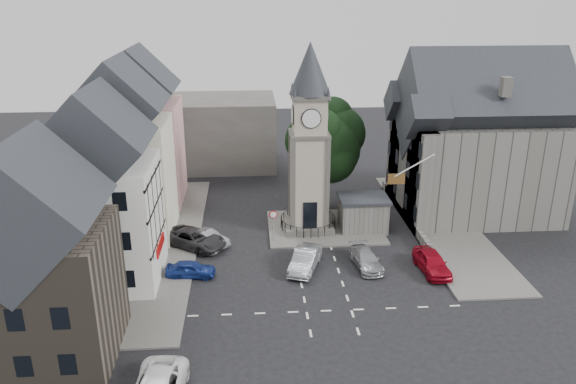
{
  "coord_description": "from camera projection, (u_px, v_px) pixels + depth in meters",
  "views": [
    {
      "loc": [
        -5.0,
        -37.57,
        20.39
      ],
      "look_at": [
        -2.0,
        5.0,
        4.64
      ],
      "focal_mm": 35.0,
      "sensor_mm": 36.0,
      "label": 1
    }
  ],
  "objects": [
    {
      "name": "car_island_east",
      "position": [
        366.0,
        259.0,
        43.04
      ],
      "size": [
        2.27,
        4.51,
        1.26
      ],
      "primitive_type": "imported",
      "rotation": [
        0.0,
        0.0,
        0.12
      ],
      "color": "#9FA2A7",
      "rests_on": "ground"
    },
    {
      "name": "ground",
      "position": [
        319.0,
        271.0,
        42.55
      ],
      "size": [
        120.0,
        120.0,
        0.0
      ],
      "primitive_type": "plane",
      "color": "black",
      "rests_on": "ground"
    },
    {
      "name": "building_sw_stone",
      "position": [
        37.0,
        274.0,
        31.15
      ],
      "size": [
        8.6,
        7.6,
        10.4
      ],
      "color": "#423B31",
      "rests_on": "ground"
    },
    {
      "name": "pedestrian",
      "position": [
        431.0,
        220.0,
        49.67
      ],
      "size": [
        0.69,
        0.54,
        1.67
      ],
      "primitive_type": "imported",
      "rotation": [
        0.0,
        0.0,
        3.4
      ],
      "color": "#ADA88F",
      "rests_on": "ground"
    },
    {
      "name": "stone_shelter",
      "position": [
        363.0,
        213.0,
        49.34
      ],
      "size": [
        4.3,
        3.3,
        3.08
      ],
      "color": "#62615B",
      "rests_on": "ground"
    },
    {
      "name": "clock_tower",
      "position": [
        309.0,
        140.0,
        47.21
      ],
      "size": [
        4.86,
        4.86,
        16.25
      ],
      "color": "#4C4944",
      "rests_on": "ground"
    },
    {
      "name": "car_west_grey",
      "position": [
        194.0,
        239.0,
        46.22
      ],
      "size": [
        6.09,
        5.29,
        1.56
      ],
      "primitive_type": "imported",
      "rotation": [
        0.0,
        0.0,
        0.97
      ],
      "color": "#2D2C2F",
      "rests_on": "ground"
    },
    {
      "name": "pavement_east",
      "position": [
        440.0,
        224.0,
        50.8
      ],
      "size": [
        6.0,
        26.0,
        0.14
      ],
      "primitive_type": "cube",
      "color": "#595651",
      "rests_on": "ground"
    },
    {
      "name": "warning_sign_post",
      "position": [
        273.0,
        220.0,
        46.72
      ],
      "size": [
        0.7,
        0.19,
        2.85
      ],
      "color": "black",
      "rests_on": "ground"
    },
    {
      "name": "town_tree",
      "position": [
        325.0,
        138.0,
        52.43
      ],
      "size": [
        7.2,
        7.2,
        10.8
      ],
      "color": "black",
      "rests_on": "ground"
    },
    {
      "name": "pavement_west",
      "position": [
        163.0,
        242.0,
        47.31
      ],
      "size": [
        6.0,
        30.0,
        0.14
      ],
      "primitive_type": "cube",
      "color": "#595651",
      "rests_on": "ground"
    },
    {
      "name": "terrace_tudor",
      "position": [
        101.0,
        201.0,
        39.38
      ],
      "size": [
        8.1,
        7.6,
        12.0
      ],
      "color": "silver",
      "rests_on": "ground"
    },
    {
      "name": "east_building",
      "position": [
        473.0,
        148.0,
        51.7
      ],
      "size": [
        14.4,
        11.4,
        12.6
      ],
      "color": "#62615B",
      "rests_on": "ground"
    },
    {
      "name": "central_island",
      "position": [
        325.0,
        227.0,
        50.1
      ],
      "size": [
        10.0,
        8.0,
        0.16
      ],
      "primitive_type": "cube",
      "color": "#595651",
      "rests_on": "ground"
    },
    {
      "name": "car_east_red",
      "position": [
        432.0,
        262.0,
        42.27
      ],
      "size": [
        2.15,
        4.7,
        1.56
      ],
      "primitive_type": "imported",
      "rotation": [
        0.0,
        0.0,
        0.07
      ],
      "color": "maroon",
      "rests_on": "ground"
    },
    {
      "name": "flagpole",
      "position": [
        415.0,
        165.0,
        44.39
      ],
      "size": [
        3.68,
        0.1,
        2.74
      ],
      "color": "white",
      "rests_on": "ground"
    },
    {
      "name": "car_island_silver",
      "position": [
        305.0,
        260.0,
        42.68
      ],
      "size": [
        3.14,
        5.02,
        1.56
      ],
      "primitive_type": "imported",
      "rotation": [
        0.0,
        0.0,
        -0.34
      ],
      "color": "#9A9EA2",
      "rests_on": "ground"
    },
    {
      "name": "terrace_cream",
      "position": [
        124.0,
        162.0,
        46.73
      ],
      "size": [
        8.1,
        7.6,
        12.8
      ],
      "color": "beige",
      "rests_on": "ground"
    },
    {
      "name": "car_west_blue",
      "position": [
        191.0,
        269.0,
        41.57
      ],
      "size": [
        3.76,
        1.76,
        1.25
      ],
      "primitive_type": "imported",
      "rotation": [
        0.0,
        0.0,
        1.49
      ],
      "color": "navy",
      "rests_on": "ground"
    },
    {
      "name": "east_boundary_wall",
      "position": [
        404.0,
        213.0,
        52.35
      ],
      "size": [
        0.4,
        16.0,
        0.9
      ],
      "primitive_type": "cube",
      "color": "#62615B",
      "rests_on": "ground"
    },
    {
      "name": "car_west_silver",
      "position": [
        209.0,
        238.0,
        46.69
      ],
      "size": [
        3.76,
        3.28,
        1.23
      ],
      "primitive_type": "imported",
      "rotation": [
        0.0,
        0.0,
        0.93
      ],
      "color": "#999BA1",
      "rests_on": "ground"
    },
    {
      "name": "terrace_pink",
      "position": [
        141.0,
        137.0,
        54.22
      ],
      "size": [
        8.1,
        7.6,
        12.8
      ],
      "color": "#D59294",
      "rests_on": "ground"
    },
    {
      "name": "backdrop_west",
      "position": [
        190.0,
        132.0,
        66.57
      ],
      "size": [
        20.0,
        10.0,
        8.0
      ],
      "primitive_type": "cube",
      "color": "#4C4944",
      "rests_on": "ground"
    },
    {
      "name": "road_markings",
      "position": [
        329.0,
        311.0,
        37.4
      ],
      "size": [
        20.0,
        8.0,
        0.01
      ],
      "primitive_type": "cube",
      "color": "silver",
      "rests_on": "ground"
    }
  ]
}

